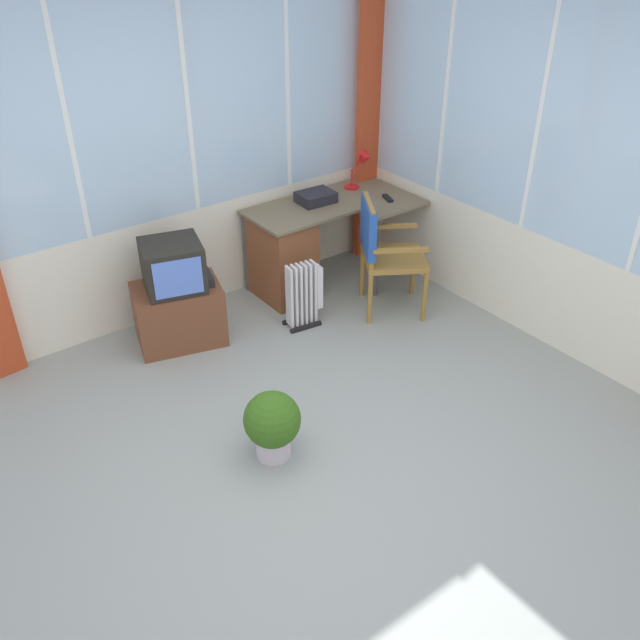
% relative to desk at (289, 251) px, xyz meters
% --- Properties ---
extents(ground, '(5.40, 5.38, 0.06)m').
position_rel_desk_xyz_m(ground, '(-1.08, -1.87, -0.43)').
color(ground, '#949B93').
extents(north_window_panel, '(4.40, 0.07, 2.66)m').
position_rel_desk_xyz_m(north_window_panel, '(-1.08, 0.35, 0.93)').
color(north_window_panel, '#EDE7CD').
rests_on(north_window_panel, ground).
extents(east_window_panel, '(0.07, 4.38, 2.66)m').
position_rel_desk_xyz_m(east_window_panel, '(1.15, -1.87, 0.93)').
color(east_window_panel, '#EDE7CD').
rests_on(east_window_panel, ground).
extents(curtain_corner, '(0.25, 0.09, 2.56)m').
position_rel_desk_xyz_m(curtain_corner, '(1.02, 0.22, 0.88)').
color(curtain_corner, '#BE4221').
rests_on(curtain_corner, ground).
extents(desk, '(1.41, 0.82, 0.74)m').
position_rel_desk_xyz_m(desk, '(0.00, 0.00, 0.00)').
color(desk, '#73644A').
rests_on(desk, ground).
extents(desk_lamp, '(0.22, 0.19, 0.34)m').
position_rel_desk_xyz_m(desk_lamp, '(0.84, 0.08, 0.55)').
color(desk_lamp, red).
rests_on(desk_lamp, desk).
extents(tv_remote, '(0.09, 0.16, 0.02)m').
position_rel_desk_xyz_m(tv_remote, '(0.84, -0.26, 0.35)').
color(tv_remote, black).
rests_on(tv_remote, desk).
extents(paper_tray, '(0.31, 0.25, 0.09)m').
position_rel_desk_xyz_m(paper_tray, '(0.32, 0.05, 0.38)').
color(paper_tray, black).
rests_on(paper_tray, desk).
extents(wooden_armchair, '(0.66, 0.66, 0.95)m').
position_rel_desk_xyz_m(wooden_armchair, '(0.42, -0.65, 0.20)').
color(wooden_armchair, olive).
rests_on(wooden_armchair, ground).
extents(tv_on_stand, '(0.74, 0.60, 0.83)m').
position_rel_desk_xyz_m(tv_on_stand, '(-1.09, -0.11, -0.03)').
color(tv_on_stand, brown).
rests_on(tv_on_stand, ground).
extents(space_heater, '(0.32, 0.21, 0.54)m').
position_rel_desk_xyz_m(space_heater, '(-0.20, -0.49, -0.13)').
color(space_heater, silver).
rests_on(space_heater, ground).
extents(potted_plant, '(0.35, 0.35, 0.45)m').
position_rel_desk_xyz_m(potted_plant, '(-1.23, -1.59, -0.15)').
color(potted_plant, silver).
rests_on(potted_plant, ground).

